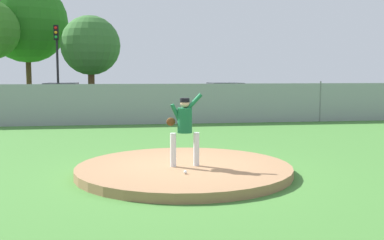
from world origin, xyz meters
The scene contains 13 objects.
ground_plane centered at (0.00, 6.00, 0.00)m, with size 80.00×80.00×0.00m, color #427A33.
asphalt_strip centered at (0.00, 14.50, 0.00)m, with size 44.00×7.00×0.01m, color #2B2B2D.
pitchers_mound centered at (0.00, 0.00, 0.10)m, with size 4.80×4.80×0.19m, color #99704C.
pitcher_youth centered at (-0.01, -0.11, 1.12)m, with size 0.79×0.32×1.61m.
baseball centered at (-0.08, -0.88, 0.23)m, with size 0.07×0.07×0.07m, color white.
chainlink_fence centered at (0.00, 10.00, 0.89)m, with size 38.29×0.07×1.87m.
parked_car_burgundy centered at (0.29, 14.95, 0.78)m, with size 2.12×4.13×1.63m.
parked_car_silver centered at (-4.54, 14.15, 0.83)m, with size 1.83×4.15×1.74m.
parked_car_teal centered at (4.20, 14.87, 0.81)m, with size 1.96×4.40×1.71m.
traffic_cone_orange centered at (10.49, 13.54, 0.26)m, with size 0.40×0.40×0.55m.
traffic_light_near centered at (-5.38, 18.79, 3.49)m, with size 0.28×0.46×5.13m.
tree_tall_centre centered at (-8.29, 24.80, 5.90)m, with size 5.83×5.83×8.82m.
tree_broad_left centered at (-3.55, 21.12, 4.05)m, with size 3.93×3.93×6.04m.
Camera 1 is at (-1.25, -9.85, 2.24)m, focal length 42.34 mm.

